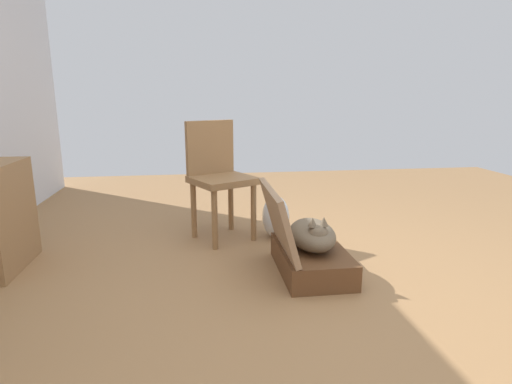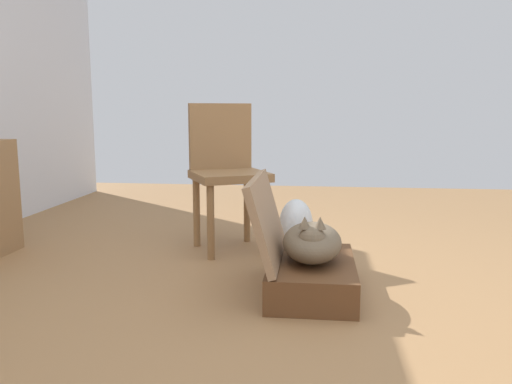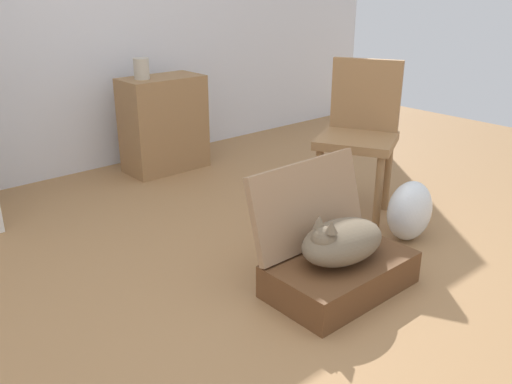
% 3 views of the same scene
% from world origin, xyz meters
% --- Properties ---
extents(ground_plane, '(7.68, 7.68, 0.00)m').
position_xyz_m(ground_plane, '(0.00, 0.00, 0.00)').
color(ground_plane, '#9E7247').
rests_on(ground_plane, ground).
extents(suitcase_base, '(0.67, 0.41, 0.16)m').
position_xyz_m(suitcase_base, '(0.30, -0.16, 0.08)').
color(suitcase_base, brown).
rests_on(suitcase_base, ground).
extents(suitcase_lid, '(0.67, 0.15, 0.40)m').
position_xyz_m(suitcase_lid, '(0.30, 0.06, 0.36)').
color(suitcase_lid, '#9B7756').
rests_on(suitcase_lid, suitcase_base).
extents(cat, '(0.52, 0.28, 0.24)m').
position_xyz_m(cat, '(0.29, -0.16, 0.25)').
color(cat, brown).
rests_on(cat, suitcase_base).
extents(plastic_bag_white, '(0.29, 0.21, 0.34)m').
position_xyz_m(plastic_bag_white, '(0.99, -0.06, 0.17)').
color(plastic_bag_white, silver).
rests_on(plastic_bag_white, ground).
extents(chair, '(0.57, 0.57, 0.91)m').
position_xyz_m(chair, '(1.07, 0.39, 0.51)').
color(chair, olive).
rests_on(chair, ground).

